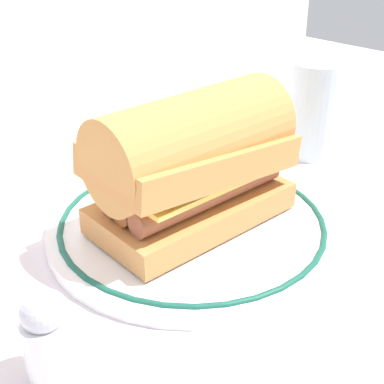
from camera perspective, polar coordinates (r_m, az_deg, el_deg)
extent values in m
plane|color=silver|center=(0.58, 0.10, -2.48)|extent=(1.50, 1.50, 0.00)
cylinder|color=white|center=(0.55, 0.00, -3.55)|extent=(0.28, 0.28, 0.01)
torus|color=#195947|center=(0.55, 0.00, -3.02)|extent=(0.26, 0.26, 0.01)
cube|color=#CF8B4C|center=(0.54, 0.00, -1.58)|extent=(0.20, 0.12, 0.03)
cylinder|color=#985539|center=(0.51, 1.82, -0.24)|extent=(0.17, 0.04, 0.02)
cylinder|color=brown|center=(0.53, 0.00, 0.74)|extent=(0.17, 0.04, 0.02)
cylinder|color=brown|center=(0.54, -1.71, 1.65)|extent=(0.17, 0.04, 0.02)
cube|color=#EFC64C|center=(0.52, 0.00, 2.12)|extent=(0.16, 0.11, 0.01)
cube|color=#D08A48|center=(0.51, 0.00, 3.86)|extent=(0.20, 0.12, 0.05)
cylinder|color=#CE8E4A|center=(0.51, 0.00, 5.39)|extent=(0.20, 0.10, 0.09)
cylinder|color=silver|center=(0.71, 12.23, 8.38)|extent=(0.07, 0.07, 0.12)
cylinder|color=gold|center=(0.72, 12.02, 6.41)|extent=(0.06, 0.06, 0.07)
cylinder|color=white|center=(0.41, -14.54, -15.18)|extent=(0.03, 0.03, 0.05)
sphere|color=silver|center=(0.39, -15.12, -11.76)|extent=(0.03, 0.03, 0.03)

